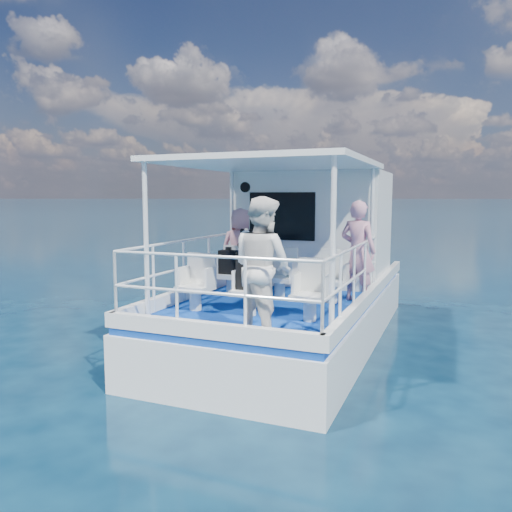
{
  "coord_description": "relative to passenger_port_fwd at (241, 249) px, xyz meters",
  "views": [
    {
      "loc": [
        2.76,
        -7.65,
        2.6
      ],
      "look_at": [
        -0.19,
        -0.4,
        1.68
      ],
      "focal_mm": 35.0,
      "sensor_mm": 36.0,
      "label": 1
    }
  ],
  "objects": [
    {
      "name": "compact_camera",
      "position": [
        0.02,
        -0.56,
        0.06
      ],
      "size": [
        0.09,
        0.06,
        0.06
      ],
      "primitive_type": "cube",
      "color": "black",
      "rests_on": "backpack_port"
    },
    {
      "name": "canopy_posts",
      "position": [
        0.95,
        -0.96,
        0.34
      ],
      "size": [
        2.77,
        2.97,
        2.2
      ],
      "color": "white",
      "rests_on": "deck"
    },
    {
      "name": "railings",
      "position": [
        0.95,
        -1.28,
        -0.26
      ],
      "size": [
        2.84,
        3.59,
        1.0
      ],
      "primitive_type": null,
      "color": "white",
      "rests_on": "deck"
    },
    {
      "name": "seat_port_fwd",
      "position": [
        0.05,
        -0.51,
        -0.57
      ],
      "size": [
        0.48,
        0.46,
        0.38
      ],
      "primitive_type": "cube",
      "color": "silver",
      "rests_on": "deck"
    },
    {
      "name": "seat_stbd_aft",
      "position": [
        1.85,
        -1.81,
        -0.57
      ],
      "size": [
        0.48,
        0.46,
        0.38
      ],
      "primitive_type": "cube",
      "color": "silver",
      "rests_on": "deck"
    },
    {
      "name": "deck",
      "position": [
        0.95,
        0.29,
        -0.81
      ],
      "size": [
        2.9,
        6.9,
        0.1
      ],
      "primitive_type": "cube",
      "color": "navy",
      "rests_on": "hull"
    },
    {
      "name": "passenger_stbd_aft",
      "position": [
        1.5,
        -2.71,
        0.1
      ],
      "size": [
        1.04,
        0.97,
        1.72
      ],
      "primitive_type": "imported",
      "rotation": [
        0.0,
        0.0,
        2.65
      ],
      "color": "white",
      "rests_on": "deck"
    },
    {
      "name": "hull",
      "position": [
        0.95,
        0.29,
        -1.66
      ],
      "size": [
        3.0,
        7.0,
        1.6
      ],
      "primitive_type": "cube",
      "color": "white",
      "rests_on": "ground"
    },
    {
      "name": "seat_port_aft",
      "position": [
        0.05,
        -1.81,
        -0.57
      ],
      "size": [
        0.48,
        0.46,
        0.38
      ],
      "primitive_type": "cube",
      "color": "silver",
      "rests_on": "deck"
    },
    {
      "name": "backpack_center",
      "position": [
        0.93,
        -1.81,
        -0.12
      ],
      "size": [
        0.34,
        0.19,
        0.5
      ],
      "primitive_type": "cube",
      "color": "black",
      "rests_on": "seat_center_aft"
    },
    {
      "name": "seat_stbd_fwd",
      "position": [
        1.85,
        -0.51,
        -0.57
      ],
      "size": [
        0.48,
        0.46,
        0.38
      ],
      "primitive_type": "cube",
      "color": "silver",
      "rests_on": "deck"
    },
    {
      "name": "cabin",
      "position": [
        0.95,
        1.59,
        0.34
      ],
      "size": [
        2.85,
        2.0,
        2.2
      ],
      "primitive_type": "cube",
      "color": "white",
      "rests_on": "deck"
    },
    {
      "name": "canopy",
      "position": [
        0.95,
        -0.91,
        1.48
      ],
      "size": [
        3.0,
        3.2,
        0.08
      ],
      "primitive_type": "cube",
      "color": "white",
      "rests_on": "cabin"
    },
    {
      "name": "ground",
      "position": [
        0.95,
        -0.71,
        -1.66
      ],
      "size": [
        2000.0,
        2000.0,
        0.0
      ],
      "primitive_type": "plane",
      "color": "#071F34",
      "rests_on": "ground"
    },
    {
      "name": "passenger_port_fwd",
      "position": [
        0.0,
        0.0,
        0.0
      ],
      "size": [
        0.65,
        0.53,
        1.51
      ],
      "primitive_type": "imported",
      "rotation": [
        0.0,
        0.0,
        3.39
      ],
      "color": "#CB838C",
      "rests_on": "deck"
    },
    {
      "name": "passenger_stbd_fwd",
      "position": [
        2.2,
        -0.21,
        0.07
      ],
      "size": [
        0.68,
        0.53,
        1.66
      ],
      "primitive_type": "imported",
      "rotation": [
        0.0,
        0.0,
        2.91
      ],
      "color": "pink",
      "rests_on": "deck"
    },
    {
      "name": "panda",
      "position": [
        0.91,
        -1.84,
        0.31
      ],
      "size": [
        0.24,
        0.2,
        0.37
      ],
      "primitive_type": null,
      "color": "white",
      "rests_on": "backpack_center"
    },
    {
      "name": "backpack_port",
      "position": [
        0.02,
        -0.58,
        -0.17
      ],
      "size": [
        0.31,
        0.18,
        0.41
      ],
      "primitive_type": "cube",
      "color": "black",
      "rests_on": "seat_port_fwd"
    },
    {
      "name": "seat_center_aft",
      "position": [
        0.95,
        -1.81,
        -0.57
      ],
      "size": [
        0.48,
        0.46,
        0.38
      ],
      "primitive_type": "cube",
      "color": "silver",
      "rests_on": "deck"
    },
    {
      "name": "seat_center_fwd",
      "position": [
        0.95,
        -0.51,
        -0.57
      ],
      "size": [
        0.48,
        0.46,
        0.38
      ],
      "primitive_type": "cube",
      "color": "silver",
      "rests_on": "deck"
    }
  ]
}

